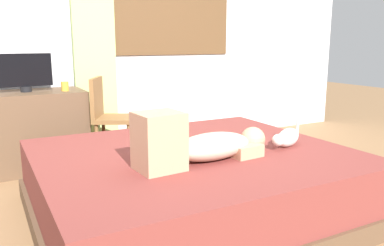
{
  "coord_description": "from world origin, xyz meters",
  "views": [
    {
      "loc": [
        -1.38,
        -2.1,
        1.19
      ],
      "look_at": [
        -0.04,
        0.4,
        0.61
      ],
      "focal_mm": 36.83,
      "sensor_mm": 36.0,
      "label": 1
    }
  ],
  "objects_px": {
    "bed": "(193,183)",
    "chair_by_desk": "(108,114)",
    "person_lying": "(199,144)",
    "cat": "(287,138)",
    "cup": "(65,86)",
    "tv_monitor": "(25,72)",
    "desk": "(36,130)"
  },
  "relations": [
    {
      "from": "bed",
      "to": "chair_by_desk",
      "type": "relative_size",
      "value": 2.45
    },
    {
      "from": "person_lying",
      "to": "chair_by_desk",
      "type": "relative_size",
      "value": 1.1
    },
    {
      "from": "cat",
      "to": "cup",
      "type": "bearing_deg",
      "value": 124.41
    },
    {
      "from": "bed",
      "to": "tv_monitor",
      "type": "height_order",
      "value": "tv_monitor"
    },
    {
      "from": "cat",
      "to": "cup",
      "type": "relative_size",
      "value": 3.86
    },
    {
      "from": "person_lying",
      "to": "desk",
      "type": "bearing_deg",
      "value": 111.83
    },
    {
      "from": "chair_by_desk",
      "to": "bed",
      "type": "bearing_deg",
      "value": -82.33
    },
    {
      "from": "cat",
      "to": "desk",
      "type": "height_order",
      "value": "desk"
    },
    {
      "from": "chair_by_desk",
      "to": "tv_monitor",
      "type": "bearing_deg",
      "value": 162.49
    },
    {
      "from": "bed",
      "to": "person_lying",
      "type": "distance_m",
      "value": 0.43
    },
    {
      "from": "tv_monitor",
      "to": "cat",
      "type": "bearing_deg",
      "value": -50.22
    },
    {
      "from": "cat",
      "to": "tv_monitor",
      "type": "bearing_deg",
      "value": 129.78
    },
    {
      "from": "desk",
      "to": "bed",
      "type": "bearing_deg",
      "value": -62.94
    },
    {
      "from": "tv_monitor",
      "to": "chair_by_desk",
      "type": "xyz_separation_m",
      "value": [
        0.69,
        -0.22,
        -0.41
      ]
    },
    {
      "from": "person_lying",
      "to": "cat",
      "type": "bearing_deg",
      "value": 1.37
    },
    {
      "from": "desk",
      "to": "cup",
      "type": "xyz_separation_m",
      "value": [
        0.27,
        -0.09,
        0.41
      ]
    },
    {
      "from": "cat",
      "to": "chair_by_desk",
      "type": "relative_size",
      "value": 0.39
    },
    {
      "from": "desk",
      "to": "tv_monitor",
      "type": "bearing_deg",
      "value": -180.0
    },
    {
      "from": "desk",
      "to": "tv_monitor",
      "type": "distance_m",
      "value": 0.55
    },
    {
      "from": "cup",
      "to": "cat",
      "type": "bearing_deg",
      "value": -55.59
    },
    {
      "from": "cup",
      "to": "desk",
      "type": "bearing_deg",
      "value": 161.8
    },
    {
      "from": "person_lying",
      "to": "tv_monitor",
      "type": "relative_size",
      "value": 1.96
    },
    {
      "from": "person_lying",
      "to": "tv_monitor",
      "type": "distance_m",
      "value": 2.04
    },
    {
      "from": "tv_monitor",
      "to": "chair_by_desk",
      "type": "height_order",
      "value": "tv_monitor"
    },
    {
      "from": "bed",
      "to": "desk",
      "type": "distance_m",
      "value": 1.81
    },
    {
      "from": "cat",
      "to": "cup",
      "type": "xyz_separation_m",
      "value": [
        -1.19,
        1.74,
        0.26
      ]
    },
    {
      "from": "bed",
      "to": "cup",
      "type": "xyz_separation_m",
      "value": [
        -0.55,
        1.52,
        0.56
      ]
    },
    {
      "from": "bed",
      "to": "tv_monitor",
      "type": "xyz_separation_m",
      "value": [
        -0.88,
        1.61,
        0.7
      ]
    },
    {
      "from": "desk",
      "to": "cup",
      "type": "relative_size",
      "value": 10.27
    },
    {
      "from": "desk",
      "to": "cup",
      "type": "distance_m",
      "value": 0.5
    },
    {
      "from": "person_lying",
      "to": "desk",
      "type": "relative_size",
      "value": 1.05
    },
    {
      "from": "person_lying",
      "to": "chair_by_desk",
      "type": "xyz_separation_m",
      "value": [
        -0.1,
        1.63,
        -0.06
      ]
    }
  ]
}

